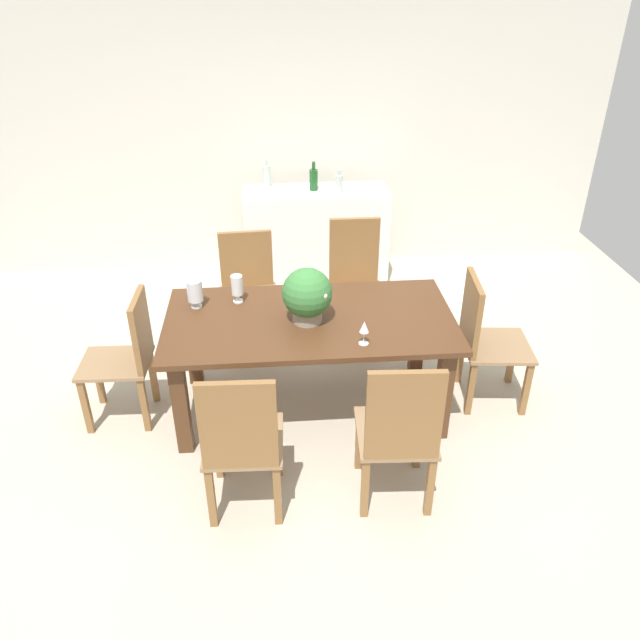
{
  "coord_description": "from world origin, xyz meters",
  "views": [
    {
      "loc": [
        -0.23,
        -3.66,
        2.88
      ],
      "look_at": [
        0.08,
        0.1,
        0.68
      ],
      "focal_mm": 34.66,
      "sensor_mm": 36.0,
      "label": 1
    }
  ],
  "objects_px": {
    "chair_far_left": "(248,284)",
    "wine_bottle_amber": "(314,179)",
    "wine_bottle_tall": "(339,184)",
    "wine_bottle_dark": "(267,176)",
    "dining_table": "(310,333)",
    "crystal_vase_center_near": "(237,286)",
    "chair_head_end": "(128,354)",
    "chair_near_right": "(399,430)",
    "crystal_vase_left": "(195,291)",
    "chair_near_left": "(242,440)",
    "wine_glass": "(364,328)",
    "chair_foot_end": "(483,335)",
    "flower_centerpiece": "(307,295)",
    "kitchen_counter": "(316,237)",
    "chair_far_right": "(355,276)"
  },
  "relations": [
    {
      "from": "chair_far_left",
      "to": "wine_bottle_amber",
      "type": "distance_m",
      "value": 1.39
    },
    {
      "from": "wine_bottle_tall",
      "to": "wine_bottle_dark",
      "type": "relative_size",
      "value": 0.82
    },
    {
      "from": "dining_table",
      "to": "chair_far_left",
      "type": "distance_m",
      "value": 1.09
    },
    {
      "from": "crystal_vase_center_near",
      "to": "chair_head_end",
      "type": "bearing_deg",
      "value": -160.08
    },
    {
      "from": "wine_bottle_dark",
      "to": "chair_head_end",
      "type": "bearing_deg",
      "value": -114.06
    },
    {
      "from": "chair_near_right",
      "to": "crystal_vase_center_near",
      "type": "height_order",
      "value": "chair_near_right"
    },
    {
      "from": "chair_head_end",
      "to": "chair_far_left",
      "type": "height_order",
      "value": "chair_head_end"
    },
    {
      "from": "crystal_vase_left",
      "to": "chair_near_left",
      "type": "bearing_deg",
      "value": -74.46
    },
    {
      "from": "chair_head_end",
      "to": "chair_near_left",
      "type": "height_order",
      "value": "chair_near_left"
    },
    {
      "from": "chair_head_end",
      "to": "wine_glass",
      "type": "distance_m",
      "value": 1.65
    },
    {
      "from": "chair_near_left",
      "to": "chair_foot_end",
      "type": "height_order",
      "value": "chair_near_left"
    },
    {
      "from": "chair_far_left",
      "to": "crystal_vase_left",
      "type": "xyz_separation_m",
      "value": [
        -0.34,
        -0.76,
        0.34
      ]
    },
    {
      "from": "chair_near_right",
      "to": "crystal_vase_center_near",
      "type": "xyz_separation_m",
      "value": [
        -0.94,
        1.27,
        0.31
      ]
    },
    {
      "from": "chair_near_right",
      "to": "chair_far_left",
      "type": "xyz_separation_m",
      "value": [
        -0.89,
        1.98,
        -0.04
      ]
    },
    {
      "from": "wine_bottle_dark",
      "to": "chair_near_left",
      "type": "bearing_deg",
      "value": -93.34
    },
    {
      "from": "chair_far_left",
      "to": "wine_bottle_tall",
      "type": "relative_size",
      "value": 4.35
    },
    {
      "from": "chair_foot_end",
      "to": "wine_bottle_amber",
      "type": "relative_size",
      "value": 3.62
    },
    {
      "from": "wine_glass",
      "to": "wine_bottle_amber",
      "type": "xyz_separation_m",
      "value": [
        -0.14,
        2.45,
        0.2
      ]
    },
    {
      "from": "flower_centerpiece",
      "to": "kitchen_counter",
      "type": "distance_m",
      "value": 2.18
    },
    {
      "from": "wine_glass",
      "to": "chair_foot_end",
      "type": "bearing_deg",
      "value": 21.52
    },
    {
      "from": "flower_centerpiece",
      "to": "wine_bottle_tall",
      "type": "height_order",
      "value": "wine_bottle_tall"
    },
    {
      "from": "crystal_vase_left",
      "to": "wine_bottle_dark",
      "type": "bearing_deg",
      "value": 75.23
    },
    {
      "from": "chair_far_left",
      "to": "flower_centerpiece",
      "type": "xyz_separation_m",
      "value": [
        0.44,
        -1.02,
        0.42
      ]
    },
    {
      "from": "wine_bottle_tall",
      "to": "chair_near_left",
      "type": "bearing_deg",
      "value": -106.15
    },
    {
      "from": "wine_bottle_amber",
      "to": "wine_bottle_tall",
      "type": "height_order",
      "value": "wine_bottle_amber"
    },
    {
      "from": "chair_foot_end",
      "to": "crystal_vase_center_near",
      "type": "bearing_deg",
      "value": 87.05
    },
    {
      "from": "chair_near_left",
      "to": "chair_far_left",
      "type": "bearing_deg",
      "value": -87.98
    },
    {
      "from": "chair_foot_end",
      "to": "kitchen_counter",
      "type": "distance_m",
      "value": 2.32
    },
    {
      "from": "wine_glass",
      "to": "crystal_vase_left",
      "type": "bearing_deg",
      "value": 152.35
    },
    {
      "from": "wine_bottle_tall",
      "to": "flower_centerpiece",
      "type": "bearing_deg",
      "value": -102.0
    },
    {
      "from": "chair_foot_end",
      "to": "wine_bottle_tall",
      "type": "distance_m",
      "value": 2.22
    },
    {
      "from": "crystal_vase_center_near",
      "to": "wine_glass",
      "type": "xyz_separation_m",
      "value": [
        0.82,
        -0.63,
        -0.01
      ]
    },
    {
      "from": "chair_near_right",
      "to": "wine_bottle_amber",
      "type": "height_order",
      "value": "wine_bottle_amber"
    },
    {
      "from": "chair_head_end",
      "to": "chair_near_left",
      "type": "bearing_deg",
      "value": 40.67
    },
    {
      "from": "chair_foot_end",
      "to": "wine_bottle_dark",
      "type": "distance_m",
      "value": 2.73
    },
    {
      "from": "crystal_vase_left",
      "to": "crystal_vase_center_near",
      "type": "xyz_separation_m",
      "value": [
        0.29,
        0.05,
        0.0
      ]
    },
    {
      "from": "chair_far_right",
      "to": "wine_bottle_tall",
      "type": "relative_size",
      "value": 4.75
    },
    {
      "from": "wine_bottle_amber",
      "to": "wine_bottle_tall",
      "type": "distance_m",
      "value": 0.25
    },
    {
      "from": "dining_table",
      "to": "chair_near_right",
      "type": "xyz_separation_m",
      "value": [
        0.44,
        -1.0,
        -0.07
      ]
    },
    {
      "from": "chair_near_right",
      "to": "chair_far_right",
      "type": "xyz_separation_m",
      "value": [
        0.01,
        1.99,
        0.0
      ]
    },
    {
      "from": "crystal_vase_left",
      "to": "wine_glass",
      "type": "distance_m",
      "value": 1.25
    },
    {
      "from": "chair_near_left",
      "to": "crystal_vase_left",
      "type": "xyz_separation_m",
      "value": [
        -0.34,
        1.22,
        0.31
      ]
    },
    {
      "from": "chair_near_left",
      "to": "wine_bottle_amber",
      "type": "xyz_separation_m",
      "value": [
        0.63,
        3.09,
        0.5
      ]
    },
    {
      "from": "chair_near_right",
      "to": "crystal_vase_left",
      "type": "height_order",
      "value": "chair_near_right"
    },
    {
      "from": "chair_near_right",
      "to": "wine_bottle_tall",
      "type": "xyz_separation_m",
      "value": [
        -0.02,
        3.0,
        0.48
      ]
    },
    {
      "from": "chair_far_left",
      "to": "kitchen_counter",
      "type": "distance_m",
      "value": 1.27
    },
    {
      "from": "chair_foot_end",
      "to": "wine_bottle_amber",
      "type": "distance_m",
      "value": 2.4
    },
    {
      "from": "chair_foot_end",
      "to": "wine_glass",
      "type": "bearing_deg",
      "value": 117.09
    },
    {
      "from": "chair_head_end",
      "to": "crystal_vase_center_near",
      "type": "relative_size",
      "value": 4.69
    },
    {
      "from": "chair_far_right",
      "to": "crystal_vase_center_near",
      "type": "distance_m",
      "value": 1.23
    }
  ]
}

